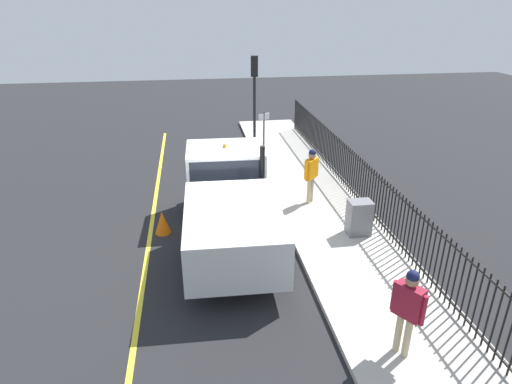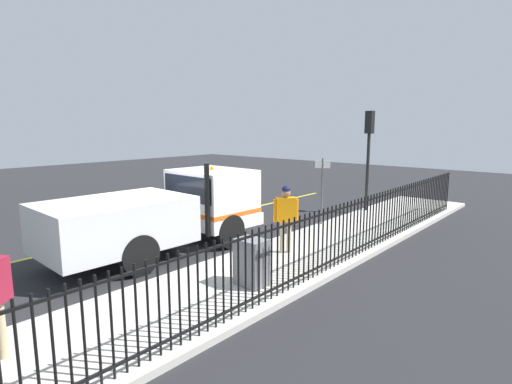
# 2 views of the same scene
# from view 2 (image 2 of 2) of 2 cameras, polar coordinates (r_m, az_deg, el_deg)

# --- Properties ---
(ground_plane) EXTENTS (55.14, 55.14, 0.00)m
(ground_plane) POSITION_cam_2_polar(r_m,az_deg,el_deg) (11.17, -14.11, -8.59)
(ground_plane) COLOR #232326
(ground_plane) RESTS_ON ground
(sidewalk_slab) EXTENTS (2.82, 25.06, 0.13)m
(sidewalk_slab) POSITION_cam_2_polar(r_m,az_deg,el_deg) (8.92, -2.42, -12.51)
(sidewalk_slab) COLOR #B7B2A8
(sidewalk_slab) RESTS_ON ground
(lane_marking) EXTENTS (0.12, 22.56, 0.01)m
(lane_marking) POSITION_cam_2_polar(r_m,az_deg,el_deg) (12.96, -19.70, -6.34)
(lane_marking) COLOR yellow
(lane_marking) RESTS_ON ground
(work_truck) EXTENTS (2.43, 6.02, 2.44)m
(work_truck) POSITION_cam_2_polar(r_m,az_deg,el_deg) (11.17, -11.85, -2.24)
(work_truck) COLOR white
(work_truck) RESTS_ON ground
(worker_standing) EXTENTS (0.51, 0.51, 1.76)m
(worker_standing) POSITION_cam_2_polar(r_m,az_deg,el_deg) (10.34, 4.26, -2.83)
(worker_standing) COLOR orange
(worker_standing) RESTS_ON sidewalk_slab
(iron_fence) EXTENTS (0.04, 21.34, 1.48)m
(iron_fence) POSITION_cam_2_polar(r_m,az_deg,el_deg) (7.92, 3.88, -9.16)
(iron_fence) COLOR black
(iron_fence) RESTS_ON sidewalk_slab
(traffic_light_near) EXTENTS (0.33, 0.26, 3.82)m
(traffic_light_near) POSITION_cam_2_polar(r_m,az_deg,el_deg) (16.04, 15.73, 7.09)
(traffic_light_near) COLOR black
(traffic_light_near) RESTS_ON sidewalk_slab
(utility_cabinet) EXTENTS (0.63, 0.47, 0.98)m
(utility_cabinet) POSITION_cam_2_polar(r_m,az_deg,el_deg) (8.38, -0.65, -9.93)
(utility_cabinet) COLOR slate
(utility_cabinet) RESTS_ON sidewalk_slab
(traffic_cone) EXTENTS (0.46, 0.46, 0.65)m
(traffic_cone) POSITION_cam_2_polar(r_m,az_deg,el_deg) (13.07, -15.17, -4.52)
(traffic_cone) COLOR orange
(traffic_cone) RESTS_ON ground
(street_sign) EXTENTS (0.44, 0.29, 2.21)m
(street_sign) POSITION_cam_2_polar(r_m,az_deg,el_deg) (13.48, 9.38, 1.25)
(street_sign) COLOR #4C4C4C
(street_sign) RESTS_ON sidewalk_slab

